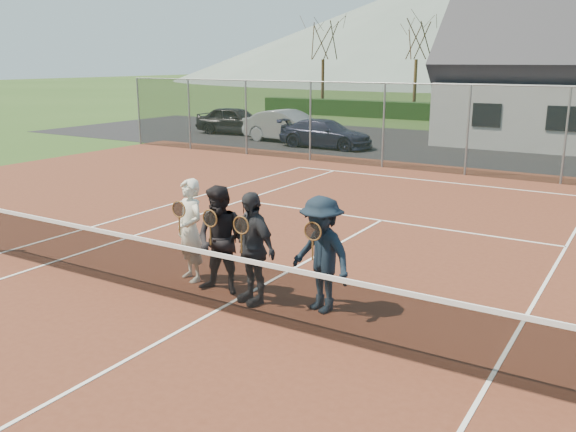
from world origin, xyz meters
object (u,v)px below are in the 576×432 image
(tennis_net, at_px, (216,279))
(player_b, at_px, (221,240))
(car_a, at_px, (235,120))
(car_c, at_px, (326,134))
(player_a, at_px, (190,230))
(player_c, at_px, (252,248))
(player_d, at_px, (321,254))
(car_b, at_px, (289,126))

(tennis_net, relative_size, player_b, 6.49)
(car_a, bearing_deg, car_c, -112.57)
(tennis_net, height_order, player_b, player_b)
(player_a, relative_size, player_c, 1.00)
(car_c, bearing_deg, player_c, -155.16)
(car_c, relative_size, player_d, 2.37)
(player_a, xyz_separation_m, player_d, (2.57, -0.01, -0.00))
(car_a, height_order, car_c, car_a)
(tennis_net, bearing_deg, player_a, 144.89)
(player_c, relative_size, player_d, 1.00)
(player_a, bearing_deg, tennis_net, -35.11)
(car_a, relative_size, car_b, 0.94)
(car_a, height_order, player_c, player_c)
(player_a, distance_m, player_c, 1.51)
(car_a, distance_m, player_c, 23.17)
(car_b, distance_m, player_b, 19.52)
(car_b, relative_size, car_c, 1.05)
(player_b, distance_m, player_c, 0.66)
(car_b, distance_m, tennis_net, 20.29)
(player_a, xyz_separation_m, player_c, (1.48, -0.28, -0.00))
(player_a, bearing_deg, car_a, 124.31)
(car_a, xyz_separation_m, car_b, (4.04, -1.25, 0.02))
(player_a, bearing_deg, player_c, -10.54)
(player_b, relative_size, player_c, 1.00)
(player_b, bearing_deg, car_b, 118.21)
(car_c, relative_size, player_c, 2.37)
(player_c, bearing_deg, player_b, 173.60)
(car_a, distance_m, player_a, 22.08)
(car_b, height_order, player_c, player_c)
(car_a, height_order, car_b, car_b)
(car_c, xyz_separation_m, player_d, (8.55, -16.19, 0.30))
(player_b, relative_size, player_d, 1.00)
(player_a, relative_size, player_b, 1.00)
(tennis_net, bearing_deg, player_d, 32.56)
(car_c, relative_size, player_b, 2.37)
(player_d, bearing_deg, player_a, 179.88)
(car_b, xyz_separation_m, player_c, (9.89, -17.27, 0.18))
(player_a, bearing_deg, player_d, -0.12)
(car_c, distance_m, player_c, 18.07)
(car_a, height_order, player_a, player_a)
(car_c, distance_m, player_b, 17.74)
(player_a, distance_m, player_b, 0.85)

